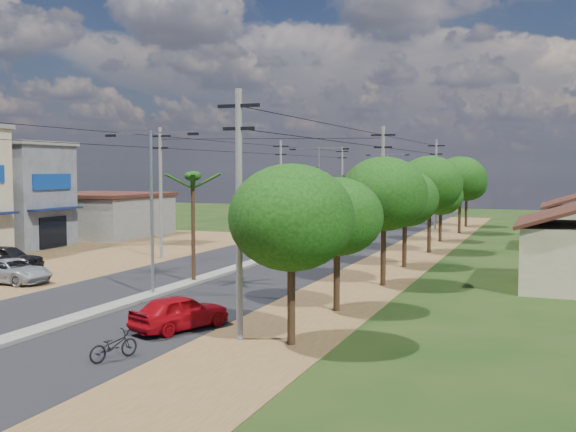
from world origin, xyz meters
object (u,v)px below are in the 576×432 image
car_red_near (180,313)px  moto_rider_east (113,347)px  car_silver_mid (303,245)px  car_white_far (318,227)px  car_parked_silver (12,272)px  car_parked_dark (7,258)px

car_red_near → moto_rider_east: (0.11, -4.35, -0.22)m
car_red_near → car_silver_mid: bearing=-59.8°
car_white_far → moto_rider_east: bearing=-100.2°
car_silver_mid → moto_rider_east: 27.31m
car_parked_silver → moto_rider_east: car_parked_silver is taller
car_silver_mid → car_white_far: size_ratio=0.85×
car_white_far → car_parked_silver: size_ratio=1.20×
car_parked_silver → car_parked_dark: size_ratio=1.03×
car_parked_dark → moto_rider_east: bearing=-137.1°
car_parked_silver → car_silver_mid: bearing=-29.5°
car_silver_mid → moto_rider_east: car_silver_mid is taller
car_red_near → car_parked_dark: car_parked_dark is taller
car_silver_mid → car_parked_dark: bearing=26.5°
car_red_near → car_white_far: size_ratio=0.72×
car_red_near → moto_rider_east: car_red_near is taller
car_silver_mid → car_white_far: bearing=-91.2°
car_white_far → car_red_near: bearing=-99.2°
car_parked_dark → moto_rider_east: car_parked_dark is taller
car_red_near → car_silver_mid: (-3.25, 22.74, 0.09)m
car_red_near → moto_rider_east: size_ratio=2.26×
car_white_far → car_parked_silver: car_white_far is taller
car_parked_dark → car_parked_silver: bearing=-142.3°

